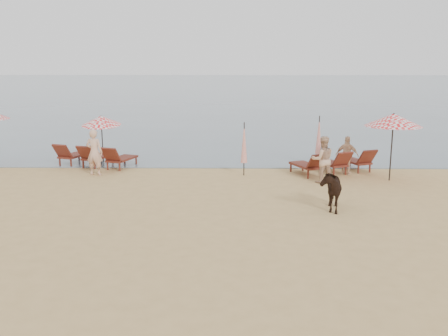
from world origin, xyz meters
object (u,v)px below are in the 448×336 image
object	(u,v)px
lounger_cluster_left	(95,156)
lounger_cluster_right	(334,162)
umbrella_open_left_b	(101,121)
beachgoer_right_b	(347,155)
umbrella_closed_left	(244,143)
umbrella_open_right	(393,120)
cow	(330,189)
beachgoer_right_a	(323,160)
umbrella_closed_right	(319,135)
beachgoer_left	(94,152)

from	to	relation	value
lounger_cluster_left	lounger_cluster_right	bearing A→B (deg)	12.75
umbrella_open_left_b	beachgoer_right_b	bearing A→B (deg)	8.38
umbrella_closed_left	beachgoer_right_b	world-z (taller)	umbrella_closed_left
umbrella_open_right	umbrella_closed_left	distance (m)	5.78
lounger_cluster_left	cow	xyz separation A→B (m)	(9.05, -6.27, 0.18)
beachgoer_right_a	lounger_cluster_right	bearing A→B (deg)	-121.28
lounger_cluster_left	umbrella_open_left_b	xyz separation A→B (m)	(0.14, 0.92, 1.44)
umbrella_closed_right	umbrella_closed_left	bearing A→B (deg)	-150.26
beachgoer_left	beachgoer_right_a	world-z (taller)	beachgoer_left
cow	beachgoer_left	distance (m)	9.78
lounger_cluster_right	beachgoer_right_a	bearing A→B (deg)	-138.77
beachgoer_left	beachgoer_right_a	size ratio (longest dim) A/B	1.05
beachgoer_left	beachgoer_right_b	bearing A→B (deg)	-168.13
umbrella_open_right	beachgoer_right_b	bearing A→B (deg)	129.88
umbrella_open_left_b	lounger_cluster_right	bearing A→B (deg)	8.80
cow	beachgoer_right_b	xyz separation A→B (m)	(1.64, 4.93, 0.12)
umbrella_closed_left	beachgoer_right_b	distance (m)	4.24
lounger_cluster_left	umbrella_closed_right	world-z (taller)	umbrella_closed_right
umbrella_open_right	beachgoer_right_a	bearing A→B (deg)	173.96
umbrella_open_left_b	umbrella_open_right	xyz separation A→B (m)	(12.00, -3.29, 0.43)
lounger_cluster_left	beachgoer_left	world-z (taller)	beachgoer_left
lounger_cluster_left	umbrella_closed_right	xyz separation A→B (m)	(9.81, 0.30, 0.88)
umbrella_closed_left	beachgoer_right_b	size ratio (longest dim) A/B	1.38
umbrella_closed_right	beachgoer_right_b	world-z (taller)	umbrella_closed_right
umbrella_open_left_b	beachgoer_right_b	xyz separation A→B (m)	(10.56, -2.26, -1.14)
lounger_cluster_right	beachgoer_right_b	bearing A→B (deg)	-43.75
lounger_cluster_right	cow	world-z (taller)	cow
umbrella_open_left_b	beachgoer_right_a	distance (m)	10.07
umbrella_open_left_b	umbrella_open_right	world-z (taller)	umbrella_open_right
lounger_cluster_right	cow	size ratio (longest dim) A/B	2.28
umbrella_closed_right	lounger_cluster_left	bearing A→B (deg)	-178.25
umbrella_open_left_b	umbrella_closed_left	xyz separation A→B (m)	(6.36, -2.51, -0.59)
beachgoer_right_b	beachgoer_left	bearing A→B (deg)	22.60
umbrella_open_right	beachgoer_right_a	distance (m)	3.09
lounger_cluster_right	umbrella_open_right	size ratio (longest dim) A/B	1.37
lounger_cluster_right	beachgoer_left	world-z (taller)	beachgoer_left
lounger_cluster_right	umbrella_open_left_b	size ratio (longest dim) A/B	1.61
lounger_cluster_right	cow	distance (m)	5.24
lounger_cluster_right	beachgoer_left	bearing A→B (deg)	159.42
umbrella_closed_right	beachgoer_right_b	xyz separation A→B (m)	(0.89, -1.64, -0.58)
umbrella_closed_left	umbrella_closed_right	world-z (taller)	umbrella_closed_right
beachgoer_right_a	beachgoer_right_b	distance (m)	1.90
umbrella_open_right	cow	xyz separation A→B (m)	(-3.09, -3.90, -1.69)
beachgoer_left	cow	bearing A→B (deg)	161.89
umbrella_closed_right	beachgoer_right_a	world-z (taller)	umbrella_closed_right
beachgoer_right_a	beachgoer_right_b	size ratio (longest dim) A/B	1.14
umbrella_open_right	beachgoer_left	size ratio (longest dim) A/B	1.39
umbrella_open_right	beachgoer_right_b	xyz separation A→B (m)	(-1.44, 1.03, -1.57)
umbrella_open_left_b	beachgoer_left	distance (m)	2.74
beachgoer_right_a	beachgoer_right_b	world-z (taller)	beachgoer_right_a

